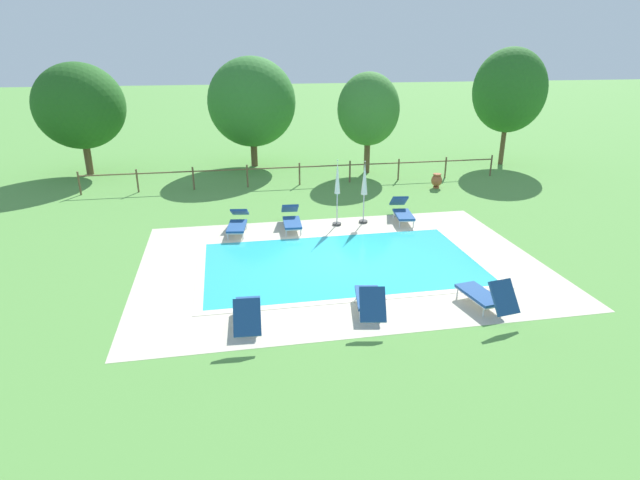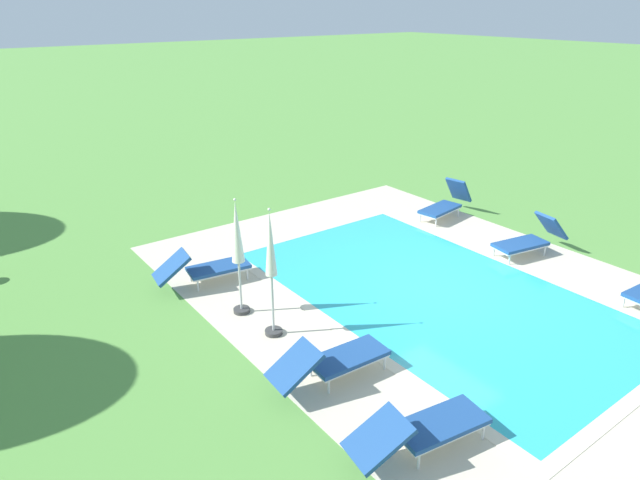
{
  "view_description": "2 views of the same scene",
  "coord_description": "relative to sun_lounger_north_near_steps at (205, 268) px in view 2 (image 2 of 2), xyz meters",
  "views": [
    {
      "loc": [
        -3.29,
        -14.0,
        6.16
      ],
      "look_at": [
        -0.56,
        0.5,
        0.6
      ],
      "focal_mm": 28.89,
      "sensor_mm": 36.0,
      "label": 1
    },
    {
      "loc": [
        -6.79,
        7.98,
        5.54
      ],
      "look_at": [
        1.91,
        1.5,
        0.91
      ],
      "focal_mm": 31.24,
      "sensor_mm": 36.0,
      "label": 2
    }
  ],
  "objects": [
    {
      "name": "ground_plane",
      "position": [
        -3.17,
        -3.6,
        -0.37
      ],
      "size": [
        160.0,
        160.0,
        0.0
      ],
      "primitive_type": "plane",
      "color": "#599342"
    },
    {
      "name": "pool_deck_paving",
      "position": [
        -3.17,
        -3.6,
        -0.37
      ],
      "size": [
        11.99,
        8.54,
        0.01
      ],
      "primitive_type": "cube",
      "color": "beige",
      "rests_on": "ground"
    },
    {
      "name": "swimming_pool_water",
      "position": [
        -3.17,
        -3.6,
        -0.36
      ],
      "size": [
        8.12,
        4.67,
        0.01
      ],
      "primitive_type": "cube",
      "color": "#2DB7C6",
      "rests_on": "ground"
    },
    {
      "name": "pool_coping_rim",
      "position": [
        -3.17,
        -3.6,
        -0.36
      ],
      "size": [
        8.6,
        5.15,
        0.01
      ],
      "color": "beige",
      "rests_on": "ground"
    },
    {
      "name": "sun_lounger_north_near_steps",
      "position": [
        0.0,
        0.0,
        0.0
      ],
      "size": [
        0.87,
        2.07,
        0.83
      ],
      "color": "navy",
      "rests_on": "ground"
    },
    {
      "name": "sun_lounger_north_mid",
      "position": [
        -3.21,
        -6.84,
        0.02
      ],
      "size": [
        0.93,
        1.98,
        0.95
      ],
      "color": "navy",
      "rests_on": "ground"
    },
    {
      "name": "sun_lounger_north_far",
      "position": [
        -6.14,
        -0.17,
        -0.01
      ],
      "size": [
        0.9,
        2.13,
        0.73
      ],
      "color": "navy",
      "rests_on": "ground"
    },
    {
      "name": "sun_lounger_south_near_corner",
      "position": [
        -0.32,
        -7.16,
        0.03
      ],
      "size": [
        0.88,
        1.9,
        1.01
      ],
      "color": "navy",
      "rests_on": "ground"
    },
    {
      "name": "sun_lounger_south_far",
      "position": [
        -4.22,
        -0.15,
        -0.01
      ],
      "size": [
        0.71,
        2.06,
        0.78
      ],
      "color": "navy",
      "rests_on": "ground"
    },
    {
      "name": "patio_umbrella_closed_row_west",
      "position": [
        -1.51,
        -0.01,
        1.13
      ],
      "size": [
        0.32,
        0.32,
        2.33
      ],
      "color": "#383838",
      "rests_on": "ground"
    },
    {
      "name": "patio_umbrella_closed_row_mid_west",
      "position": [
        -2.54,
        -0.1,
        1.15
      ],
      "size": [
        0.32,
        0.32,
        2.43
      ],
      "color": "#383838",
      "rests_on": "ground"
    }
  ]
}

